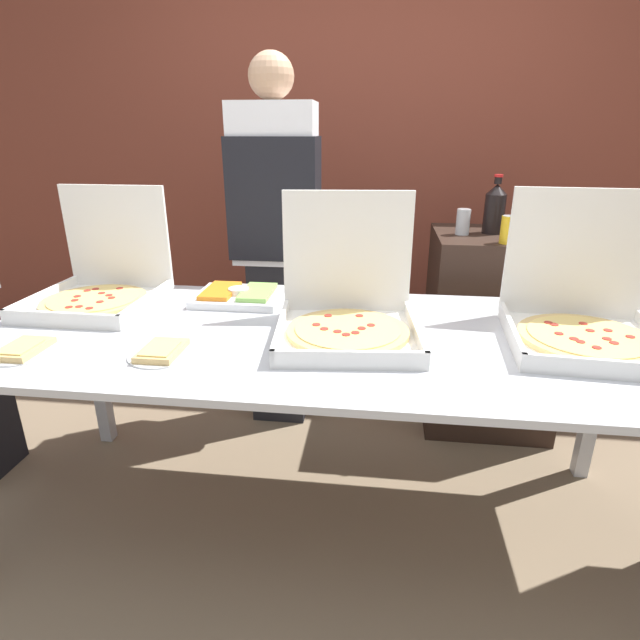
# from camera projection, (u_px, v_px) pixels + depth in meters

# --- Properties ---
(ground_plane) EXTENTS (16.00, 16.00, 0.00)m
(ground_plane) POSITION_uv_depth(u_px,v_px,m) (320.00, 521.00, 2.05)
(ground_plane) COLOR #847056
(brick_wall_behind) EXTENTS (10.00, 0.06, 2.80)m
(brick_wall_behind) POSITION_uv_depth(u_px,v_px,m) (353.00, 148.00, 3.13)
(brick_wall_behind) COLOR brown
(brick_wall_behind) RESTS_ON ground_plane
(buffet_table) EXTENTS (2.43, 1.00, 0.83)m
(buffet_table) POSITION_uv_depth(u_px,v_px,m) (320.00, 354.00, 1.78)
(buffet_table) COLOR silver
(buffet_table) RESTS_ON ground_plane
(pizza_box_near_right) EXTENTS (0.52, 0.53, 0.47)m
(pizza_box_near_right) POSITION_uv_depth(u_px,v_px,m) (347.00, 311.00, 1.73)
(pizza_box_near_right) COLOR white
(pizza_box_near_right) RESTS_ON buffet_table
(pizza_box_far_left) EXTENTS (0.46, 0.48, 0.46)m
(pizza_box_far_left) POSITION_uv_depth(u_px,v_px,m) (101.00, 284.00, 2.03)
(pizza_box_far_left) COLOR white
(pizza_box_far_left) RESTS_ON buffet_table
(pizza_box_far_right) EXTENTS (0.52, 0.54, 0.48)m
(pizza_box_far_right) POSITION_uv_depth(u_px,v_px,m) (584.00, 316.00, 1.67)
(pizza_box_far_right) COLOR white
(pizza_box_far_right) RESTS_ON buffet_table
(paper_plate_front_left) EXTENTS (0.21, 0.21, 0.03)m
(paper_plate_front_left) POSITION_uv_depth(u_px,v_px,m) (162.00, 352.00, 1.58)
(paper_plate_front_left) COLOR white
(paper_plate_front_left) RESTS_ON buffet_table
(paper_plate_front_right) EXTENTS (0.21, 0.21, 0.03)m
(paper_plate_front_right) POSITION_uv_depth(u_px,v_px,m) (23.00, 350.00, 1.59)
(paper_plate_front_right) COLOR white
(paper_plate_front_right) RESTS_ON buffet_table
(veggie_tray) EXTENTS (0.35, 0.29, 0.05)m
(veggie_tray) POSITION_uv_depth(u_px,v_px,m) (239.00, 295.00, 2.09)
(veggie_tray) COLOR white
(veggie_tray) RESTS_ON buffet_table
(sideboard_podium) EXTENTS (0.64, 0.57, 1.03)m
(sideboard_podium) POSITION_uv_depth(u_px,v_px,m) (489.00, 331.00, 2.63)
(sideboard_podium) COLOR black
(sideboard_podium) RESTS_ON ground_plane
(soda_bottle) EXTENTS (0.10, 0.10, 0.28)m
(soda_bottle) POSITION_uv_depth(u_px,v_px,m) (495.00, 208.00, 2.43)
(soda_bottle) COLOR black
(soda_bottle) RESTS_ON sideboard_podium
(soda_can_silver) EXTENTS (0.07, 0.07, 0.12)m
(soda_can_silver) POSITION_uv_depth(u_px,v_px,m) (463.00, 222.00, 2.42)
(soda_can_silver) COLOR silver
(soda_can_silver) RESTS_ON sideboard_podium
(soda_can_colored) EXTENTS (0.07, 0.07, 0.12)m
(soda_can_colored) POSITION_uv_depth(u_px,v_px,m) (508.00, 230.00, 2.22)
(soda_can_colored) COLOR gold
(soda_can_colored) RESTS_ON sideboard_podium
(person_server_vest) EXTENTS (0.42, 0.24, 1.83)m
(person_server_vest) POSITION_uv_depth(u_px,v_px,m) (276.00, 231.00, 2.47)
(person_server_vest) COLOR black
(person_server_vest) RESTS_ON ground_plane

